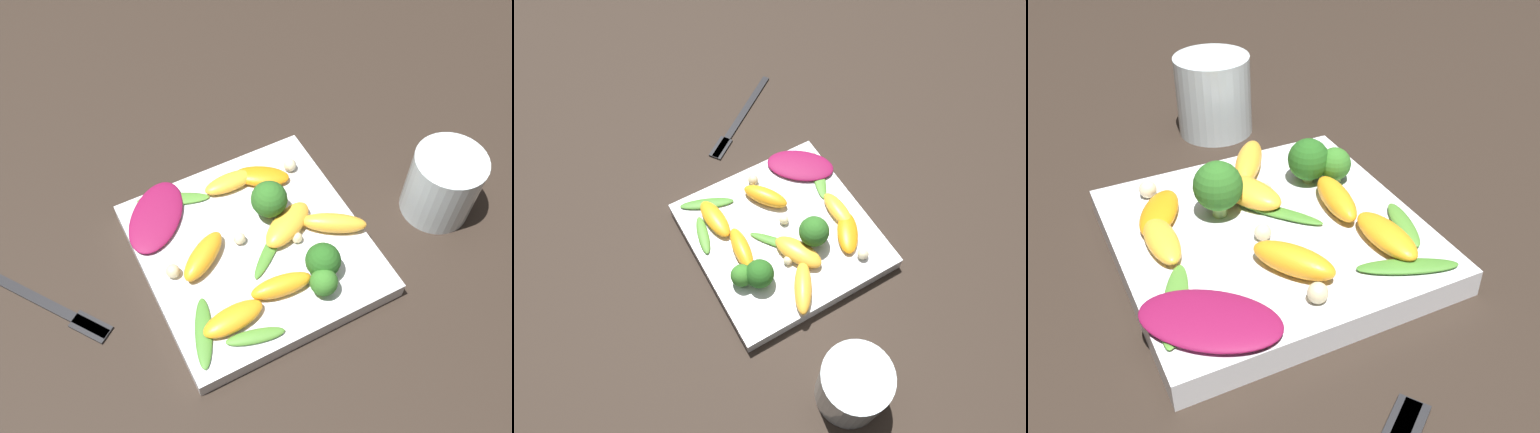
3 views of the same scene
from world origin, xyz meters
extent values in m
plane|color=#2D231C|center=(0.00, 0.00, 0.00)|extent=(2.40, 2.40, 0.00)
cube|color=white|center=(0.00, 0.00, 0.01)|extent=(0.24, 0.24, 0.02)
cylinder|color=silver|center=(0.22, -0.04, 0.04)|extent=(0.08, 0.08, 0.09)
cube|color=#262628|center=(-0.24, 0.06, 0.00)|extent=(0.12, 0.17, 0.01)
cube|color=#262628|center=(-0.19, 0.00, 0.00)|extent=(0.04, 0.05, 0.01)
ellipsoid|color=maroon|center=(-0.08, 0.08, 0.03)|extent=(0.11, 0.11, 0.01)
ellipsoid|color=orange|center=(0.05, 0.08, 0.03)|extent=(0.07, 0.06, 0.01)
ellipsoid|color=orange|center=(0.00, -0.06, 0.03)|extent=(0.07, 0.03, 0.02)
ellipsoid|color=orange|center=(-0.06, 0.01, 0.03)|extent=(0.07, 0.06, 0.02)
ellipsoid|color=#FCAD33|center=(0.01, 0.09, 0.03)|extent=(0.06, 0.02, 0.02)
ellipsoid|color=#FCAD33|center=(0.09, -0.02, 0.03)|extent=(0.08, 0.06, 0.02)
ellipsoid|color=orange|center=(-0.06, -0.07, 0.03)|extent=(0.07, 0.03, 0.02)
ellipsoid|color=#FCAD33|center=(0.04, 0.00, 0.03)|extent=(0.08, 0.06, 0.02)
cylinder|color=#84AD5B|center=(0.05, -0.06, 0.03)|extent=(0.01, 0.01, 0.01)
sphere|color=#26601E|center=(0.05, -0.06, 0.05)|extent=(0.04, 0.04, 0.04)
cylinder|color=#7A9E51|center=(0.04, -0.08, 0.03)|extent=(0.01, 0.01, 0.01)
sphere|color=#387A28|center=(0.04, -0.08, 0.04)|extent=(0.03, 0.03, 0.03)
cylinder|color=#84AD5B|center=(0.03, 0.03, 0.03)|extent=(0.01, 0.01, 0.02)
sphere|color=#2D6B23|center=(0.03, 0.03, 0.05)|extent=(0.04, 0.04, 0.04)
ellipsoid|color=#47842D|center=(0.01, -0.01, 0.03)|extent=(0.07, 0.06, 0.01)
ellipsoid|color=#47842D|center=(-0.09, -0.07, 0.03)|extent=(0.05, 0.08, 0.01)
ellipsoid|color=#518E33|center=(-0.06, 0.10, 0.03)|extent=(0.08, 0.05, 0.00)
ellipsoid|color=#518E33|center=(-0.05, -0.10, 0.03)|extent=(0.06, 0.03, 0.01)
sphere|color=beige|center=(-0.09, 0.01, 0.03)|extent=(0.02, 0.02, 0.02)
sphere|color=beige|center=(0.09, 0.08, 0.03)|extent=(0.02, 0.02, 0.02)
sphere|color=beige|center=(-0.01, 0.01, 0.03)|extent=(0.01, 0.01, 0.01)
sphere|color=beige|center=(0.05, -0.02, 0.03)|extent=(0.01, 0.01, 0.01)
camera|label=1|loc=(-0.16, -0.31, 0.59)|focal=42.00mm
camera|label=2|loc=(0.29, -0.19, 0.63)|focal=35.00mm
camera|label=3|loc=(-0.36, 0.16, 0.31)|focal=42.00mm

